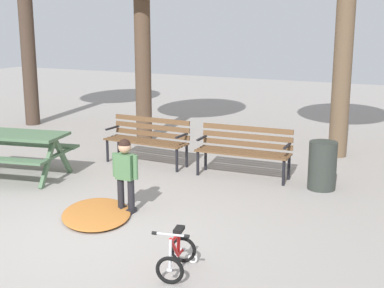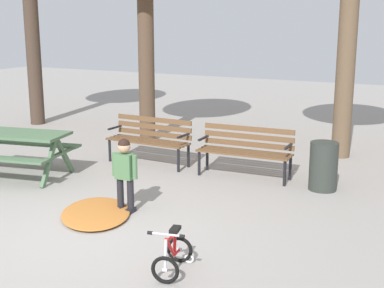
{
  "view_description": "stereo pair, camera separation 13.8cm",
  "coord_description": "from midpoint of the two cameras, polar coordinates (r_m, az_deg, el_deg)",
  "views": [
    {
      "loc": [
        4.03,
        -4.94,
        2.64
      ],
      "look_at": [
        0.64,
        1.96,
        0.85
      ],
      "focal_mm": 50.6,
      "sensor_mm": 36.0,
      "label": 1
    },
    {
      "loc": [
        4.15,
        -4.88,
        2.64
      ],
      "look_at": [
        0.64,
        1.96,
        0.85
      ],
      "focal_mm": 50.6,
      "sensor_mm": 36.0,
      "label": 2
    }
  ],
  "objects": [
    {
      "name": "trash_bin",
      "position": [
        8.73,
        14.13,
        -2.28
      ],
      "size": [
        0.44,
        0.44,
        0.77
      ],
      "primitive_type": "cylinder",
      "color": "#2D332D",
      "rests_on": "ground"
    },
    {
      "name": "park_bench_left",
      "position": [
        9.19,
        6.12,
        -0.37
      ],
      "size": [
        1.62,
        0.54,
        0.85
      ],
      "color": "brown",
      "rests_on": "ground"
    },
    {
      "name": "ground",
      "position": [
        6.92,
        -11.82,
        -9.63
      ],
      "size": [
        36.0,
        36.0,
        0.0
      ],
      "primitive_type": "plane",
      "color": "gray"
    },
    {
      "name": "child_standing",
      "position": [
        7.49,
        -6.58,
        -2.67
      ],
      "size": [
        0.4,
        0.18,
        1.05
      ],
      "color": "black",
      "rests_on": "ground"
    },
    {
      "name": "picnic_table",
      "position": [
        9.61,
        -17.77,
        0.17
      ],
      "size": [
        2.03,
        1.66,
        0.79
      ],
      "color": "#4C6B4C",
      "rests_on": "ground"
    },
    {
      "name": "kids_bicycle",
      "position": [
        5.84,
        -1.36,
        -11.59
      ],
      "size": [
        0.46,
        0.61,
        0.54
      ],
      "color": "black",
      "rests_on": "ground"
    },
    {
      "name": "park_bench_far_left",
      "position": [
        10.01,
        -4.04,
        0.79
      ],
      "size": [
        1.61,
        0.51,
        0.85
      ],
      "color": "brown",
      "rests_on": "ground"
    },
    {
      "name": "leaf_pile",
      "position": [
        7.58,
        -9.59,
        -7.18
      ],
      "size": [
        1.52,
        1.62,
        0.07
      ],
      "primitive_type": "ellipsoid",
      "rotation": [
        0.0,
        0.0,
        2.17
      ],
      "color": "#B26B2D",
      "rests_on": "ground"
    }
  ]
}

